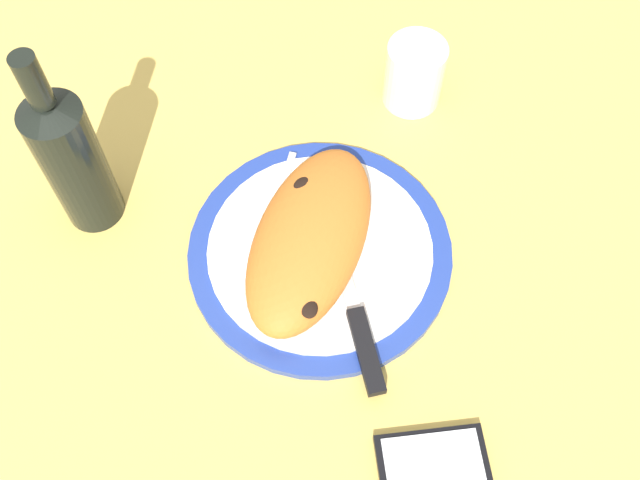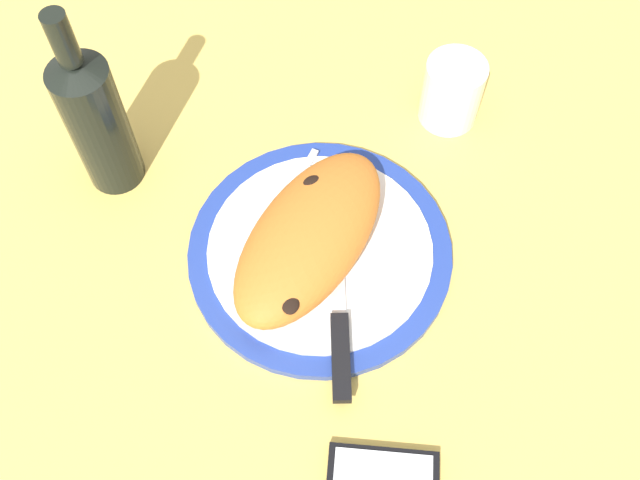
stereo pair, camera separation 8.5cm
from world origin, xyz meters
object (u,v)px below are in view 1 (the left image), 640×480
plate (320,252)px  smartphone (433,462)px  fork (271,224)px  wine_bottle (71,158)px  water_glass (414,77)px  calzone (310,238)px  knife (360,328)px

plate → smartphone: plate is taller
plate → fork: fork is taller
smartphone → wine_bottle: 51.02cm
fork → plate: bearing=80.3°
plate → water_glass: bearing=172.5°
water_glass → fork: bearing=-21.5°
water_glass → wine_bottle: size_ratio=0.35×
smartphone → plate: bearing=-135.3°
fork → water_glass: bearing=158.5°
plate → wine_bottle: (3.10, -28.26, 9.94)cm
calzone → knife: (7.54, 8.50, -2.70)cm
fork → wine_bottle: 23.78cm
knife → wine_bottle: size_ratio=0.74×
smartphone → wine_bottle: (-16.16, -47.32, 10.13)cm
plate → smartphone: size_ratio=2.39×
calzone → knife: 11.68cm
plate → calzone: (0.74, -0.95, 4.02)cm
calzone → fork: size_ratio=1.43×
fork → knife: size_ratio=0.92×
plate → water_glass: water_glass is taller
knife → wine_bottle: (-5.17, -35.82, 8.63)cm
calzone → wine_bottle: bearing=-85.1°
calzone → water_glass: 28.08cm
water_glass → calzone: bearing=-9.2°
plate → wine_bottle: 30.12cm
plate → water_glass: 27.39cm
calzone → wine_bottle: size_ratio=0.97×
calzone → water_glass: (-27.71, 4.49, -0.79)cm
knife → water_glass: water_glass is taller
smartphone → wine_bottle: size_ratio=0.49×
calzone → water_glass: size_ratio=2.79×
knife → wine_bottle: wine_bottle is taller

